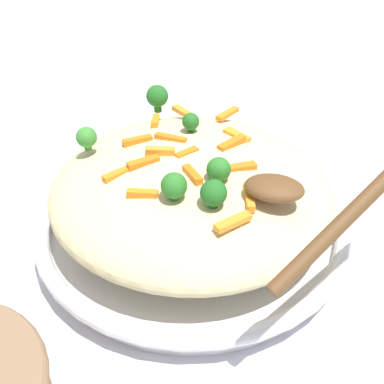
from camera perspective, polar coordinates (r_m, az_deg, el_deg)
The scene contains 26 objects.
ground_plane at distance 0.56m, azimuth -0.00°, elevation -5.51°, with size 2.40×2.40×0.00m, color silver.
serving_bowl at distance 0.55m, azimuth -0.00°, elevation -3.89°, with size 0.35×0.35×0.04m.
pasta_mound at distance 0.52m, azimuth -0.00°, elevation 0.41°, with size 0.31×0.30×0.08m, color beige.
carrot_piece_0 at distance 0.53m, azimuth -2.57°, elevation 6.51°, with size 0.04×0.01×0.01m, color orange.
carrot_piece_1 at distance 0.50m, azimuth -0.65°, elevation 4.71°, with size 0.03×0.01×0.01m, color orange.
carrot_piece_2 at distance 0.58m, azimuth -4.42°, elevation 8.53°, with size 0.02×0.01×0.01m, color orange.
carrot_piece_3 at distance 0.45m, azimuth -5.97°, elevation -0.24°, with size 0.03×0.01×0.01m, color orange.
carrot_piece_4 at distance 0.50m, azimuth -3.77°, elevation 5.03°, with size 0.03×0.01×0.01m, color orange.
carrot_piece_5 at distance 0.60m, azimuth -0.98°, elevation 9.55°, with size 0.04×0.01×0.01m, color orange.
carrot_piece_6 at distance 0.42m, azimuth 4.95°, elevation -3.60°, with size 0.04×0.01×0.01m, color orange.
carrot_piece_7 at distance 0.52m, azimuth 4.79°, elevation 5.83°, with size 0.04×0.01×0.01m, color orange.
carrot_piece_8 at distance 0.53m, azimuth -6.58°, elevation 6.17°, with size 0.03×0.01×0.01m, color orange.
carrot_piece_9 at distance 0.47m, azimuth 0.06°, elevation 2.09°, with size 0.03×0.01×0.01m, color orange.
carrot_piece_10 at distance 0.60m, azimuth 4.29°, elevation 9.39°, with size 0.04×0.01×0.01m, color orange.
carrot_piece_11 at distance 0.48m, azimuth -8.94°, elevation 2.14°, with size 0.03×0.01×0.01m, color orange.
carrot_piece_12 at distance 0.48m, azimuth 5.66°, elevation 2.91°, with size 0.04×0.01×0.01m, color orange.
carrot_piece_13 at distance 0.49m, azimuth -5.88°, elevation 3.57°, with size 0.03×0.01×0.01m, color orange.
carrot_piece_14 at distance 0.54m, azimuth 5.41°, elevation 6.76°, with size 0.03×0.01×0.01m, color orange.
carrot_piece_15 at distance 0.45m, azimuth 6.87°, elevation -0.62°, with size 0.04×0.01×0.01m, color orange.
broccoli_floret_0 at distance 0.43m, azimuth 2.61°, elevation -0.15°, with size 0.03×0.03×0.03m.
broccoli_floret_1 at distance 0.54m, azimuth -0.15°, elevation 8.43°, with size 0.02×0.02×0.03m.
broccoli_floret_2 at distance 0.46m, azimuth 3.23°, elevation 2.70°, with size 0.02×0.02×0.03m.
broccoli_floret_3 at distance 0.43m, azimuth -2.07°, elevation 0.73°, with size 0.02×0.02×0.03m.
broccoli_floret_4 at distance 0.60m, azimuth -4.20°, elevation 11.38°, with size 0.03×0.03×0.03m.
broccoli_floret_5 at distance 0.52m, azimuth -12.74°, elevation 6.19°, with size 0.02×0.02×0.03m.
serving_spoon at distance 0.42m, azimuth 13.73°, elevation -0.02°, with size 0.16×0.15×0.10m.
Camera 1 is at (-0.10, 0.41, 0.37)m, focal length 44.34 mm.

